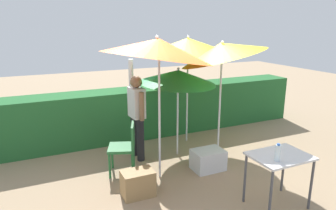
% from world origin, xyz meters
% --- Properties ---
extents(ground_plane, '(24.00, 24.00, 0.00)m').
position_xyz_m(ground_plane, '(0.00, 0.00, 0.00)').
color(ground_plane, '#9E8466').
extents(hedge_row, '(8.00, 0.70, 1.11)m').
position_xyz_m(hedge_row, '(0.00, 1.82, 0.55)').
color(hedge_row, '#23602D').
rests_on(hedge_row, ground_plane).
extents(umbrella_rainbow, '(2.00, 2.00, 2.28)m').
position_xyz_m(umbrella_rainbow, '(0.81, 1.09, 2.06)').
color(umbrella_rainbow, silver).
rests_on(umbrella_rainbow, ground_plane).
extents(umbrella_orange, '(1.80, 1.77, 2.47)m').
position_xyz_m(umbrella_orange, '(-0.38, -0.17, 2.15)').
color(umbrella_orange, silver).
rests_on(umbrella_orange, ground_plane).
extents(umbrella_yellow, '(1.63, 1.58, 2.46)m').
position_xyz_m(umbrella_yellow, '(0.97, 0.10, 2.05)').
color(umbrella_yellow, silver).
rests_on(umbrella_yellow, ground_plane).
extents(umbrella_navy, '(1.45, 1.45, 1.74)m').
position_xyz_m(umbrella_navy, '(0.31, 0.53, 1.56)').
color(umbrella_navy, silver).
rests_on(umbrella_navy, ground_plane).
extents(person_vendor, '(0.25, 0.56, 1.88)m').
position_xyz_m(person_vendor, '(-0.46, 0.70, 0.93)').
color(person_vendor, black).
rests_on(person_vendor, ground_plane).
extents(chair_plastic, '(0.57, 0.57, 0.89)m').
position_xyz_m(chair_plastic, '(-0.84, 0.19, 0.51)').
color(chair_plastic, '#236633').
rests_on(chair_plastic, ground_plane).
extents(cooler_box, '(0.55, 0.40, 0.36)m').
position_xyz_m(cooler_box, '(0.51, -0.29, 0.18)').
color(cooler_box, silver).
rests_on(cooler_box, ground_plane).
extents(crate_cardboard, '(0.48, 0.32, 0.40)m').
position_xyz_m(crate_cardboard, '(-0.90, -0.59, 0.20)').
color(crate_cardboard, '#9E7A4C').
rests_on(crate_cardboard, ground_plane).
extents(folding_table, '(0.80, 0.60, 0.78)m').
position_xyz_m(folding_table, '(0.81, -1.65, 0.68)').
color(folding_table, '#4C4C51').
rests_on(folding_table, ground_plane).
extents(bottle_water, '(0.07, 0.07, 0.24)m').
position_xyz_m(bottle_water, '(0.64, -1.77, 0.89)').
color(bottle_water, silver).
rests_on(bottle_water, folding_table).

